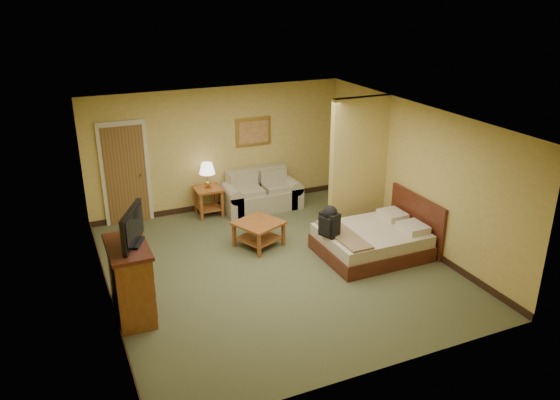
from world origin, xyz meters
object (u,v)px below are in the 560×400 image
coffee_table (259,229)px  bed (375,240)px  dresser (131,281)px  loveseat (261,196)px

coffee_table → bed: 2.11m
dresser → bed: dresser is taller
dresser → bed: bearing=3.5°
dresser → loveseat: bearing=43.5°
bed → coffee_table: bearing=147.7°
bed → loveseat: bearing=110.4°
dresser → bed: size_ratio=0.60×
dresser → bed: 4.32m
coffee_table → dresser: size_ratio=0.87×
loveseat → bed: (1.05, -2.83, -0.00)m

